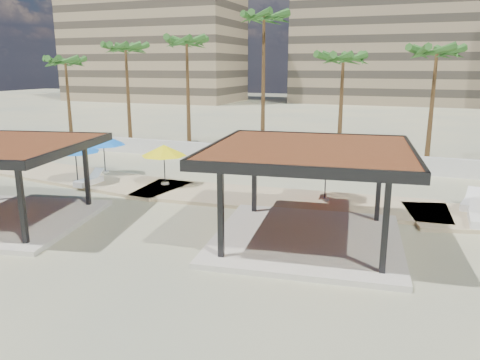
# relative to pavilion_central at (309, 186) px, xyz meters

# --- Properties ---
(ground) EXTENTS (200.00, 200.00, 0.00)m
(ground) POSITION_rel_pavilion_central_xyz_m (-4.48, -1.84, -2.31)
(ground) COLOR #CBBE86
(ground) RESTS_ON ground
(promenade) EXTENTS (44.45, 7.97, 0.24)m
(promenade) POSITION_rel_pavilion_central_xyz_m (-2.48, 5.83, -2.25)
(promenade) COLOR #C6B284
(promenade) RESTS_ON ground
(boundary_wall) EXTENTS (56.00, 0.30, 1.20)m
(boundary_wall) POSITION_rel_pavilion_central_xyz_m (-4.48, 14.16, -1.71)
(boundary_wall) COLOR silver
(boundary_wall) RESTS_ON ground
(building_west) EXTENTS (34.00, 16.00, 32.40)m
(building_west) POSITION_rel_pavilion_central_xyz_m (-46.48, 66.16, 12.96)
(building_west) COLOR #937F60
(building_west) RESTS_ON ground
(building_mid) EXTENTS (38.00, 16.00, 30.40)m
(building_mid) POSITION_rel_pavilion_central_xyz_m (-0.48, 76.16, 11.96)
(building_mid) COLOR #847259
(building_mid) RESTS_ON ground
(pavilion_central) EXTENTS (8.48, 8.48, 3.87)m
(pavilion_central) POSITION_rel_pavilion_central_xyz_m (0.00, 0.00, 0.00)
(pavilion_central) COLOR beige
(pavilion_central) RESTS_ON ground
(pavilion_west) EXTENTS (8.49, 8.49, 3.64)m
(pavilion_west) POSITION_rel_pavilion_central_xyz_m (-13.03, -2.50, -0.14)
(pavilion_west) COLOR beige
(pavilion_west) RESTS_ON ground
(umbrella_a) EXTENTS (3.25, 3.25, 2.48)m
(umbrella_a) POSITION_rel_pavilion_central_xyz_m (-14.58, 4.06, 0.01)
(umbrella_a) COLOR beige
(umbrella_a) RESTS_ON promenade
(umbrella_b) EXTENTS (3.35, 3.35, 2.30)m
(umbrella_b) POSITION_rel_pavilion_central_xyz_m (-9.59, 5.52, -0.15)
(umbrella_b) COLOR beige
(umbrella_b) RESTS_ON promenade
(umbrella_c) EXTENTS (3.24, 3.24, 2.32)m
(umbrella_c) POSITION_rel_pavilion_central_xyz_m (-0.36, 5.54, -0.14)
(umbrella_c) COLOR beige
(umbrella_c) RESTS_ON promenade
(umbrella_f) EXTENTS (3.67, 3.67, 2.46)m
(umbrella_f) POSITION_rel_pavilion_central_xyz_m (-14.67, 6.80, -0.01)
(umbrella_f) COLOR beige
(umbrella_f) RESTS_ON promenade
(lounger_a) EXTENTS (0.71, 2.03, 0.76)m
(lounger_a) POSITION_rel_pavilion_central_xyz_m (-13.71, 4.01, -1.94)
(lounger_a) COLOR white
(lounger_a) RESTS_ON promenade
(lounger_b) EXTENTS (0.76, 2.18, 0.82)m
(lounger_b) POSITION_rel_pavilion_central_xyz_m (6.55, 4.44, -1.93)
(lounger_b) COLOR white
(lounger_b) RESTS_ON promenade
(lounger_d) EXTENTS (1.12, 2.20, 0.80)m
(lounger_d) POSITION_rel_pavilion_central_xyz_m (6.48, 6.88, -1.93)
(lounger_d) COLOR white
(lounger_d) RESTS_ON promenade
(palm_a) EXTENTS (3.00, 3.00, 8.02)m
(palm_a) POSITION_rel_pavilion_central_xyz_m (-25.48, 16.46, 4.63)
(palm_a) COLOR brown
(palm_a) RESTS_ON ground
(palm_b) EXTENTS (3.00, 3.00, 9.09)m
(palm_b) POSITION_rel_pavilion_central_xyz_m (-19.48, 16.86, 5.63)
(palm_b) COLOR brown
(palm_b) RESTS_ON ground
(palm_c) EXTENTS (3.00, 3.00, 9.46)m
(palm_c) POSITION_rel_pavilion_central_xyz_m (-13.48, 16.26, 5.98)
(palm_c) COLOR brown
(palm_c) RESTS_ON ground
(palm_d) EXTENTS (3.00, 3.00, 11.14)m
(palm_d) POSITION_rel_pavilion_central_xyz_m (-7.48, 17.06, 7.55)
(palm_d) COLOR brown
(palm_d) RESTS_ON ground
(palm_e) EXTENTS (3.00, 3.00, 8.18)m
(palm_e) POSITION_rel_pavilion_central_xyz_m (-1.48, 16.56, 4.77)
(palm_e) COLOR brown
(palm_e) RESTS_ON ground
(palm_f) EXTENTS (3.00, 3.00, 8.55)m
(palm_f) POSITION_rel_pavilion_central_xyz_m (4.52, 16.76, 5.13)
(palm_f) COLOR brown
(palm_f) RESTS_ON ground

